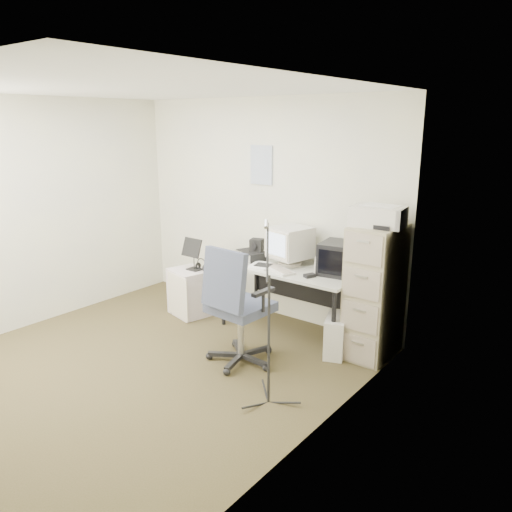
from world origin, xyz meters
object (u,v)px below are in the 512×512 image
Objects in this scene: desk at (290,300)px; office_chair at (241,305)px; filing_cabinet at (375,292)px; side_cart at (189,292)px.

office_chair is (0.03, -0.87, 0.21)m from desk.
filing_cabinet is at bearing 1.81° from desk.
filing_cabinet reaches higher than office_chair.
desk is at bearing 27.89° from side_cart.
side_cart is at bearing -165.72° from desk.
desk is (-0.95, -0.03, -0.29)m from filing_cabinet.
office_chair reaches higher than side_cart.
desk is 1.30× the size of office_chair.
side_cart is at bearing 159.43° from office_chair.
filing_cabinet is 1.13× the size of office_chair.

